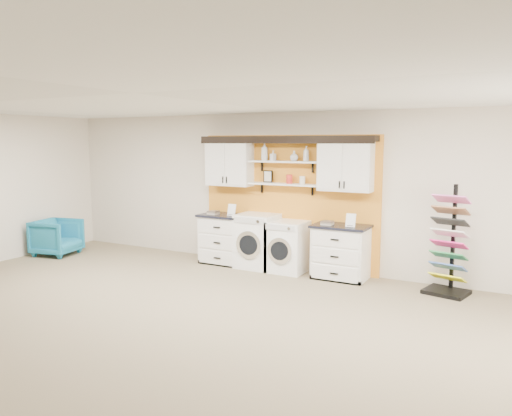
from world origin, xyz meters
The scene contains 22 objects.
floor centered at (0.00, 0.00, 0.00)m, with size 10.00×10.00×0.00m, color #85755A.
ceiling centered at (0.00, 0.00, 2.80)m, with size 10.00×10.00×0.00m, color white.
wall_back centered at (0.00, 4.00, 1.40)m, with size 10.00×10.00×0.00m, color beige.
accent_panel centered at (0.00, 3.96, 1.20)m, with size 3.40×0.07×2.40m, color orange.
upper_cabinet_left centered at (-1.13, 3.79, 1.88)m, with size 0.90×0.35×0.84m.
upper_cabinet_right centered at (1.13, 3.79, 1.88)m, with size 0.90×0.35×0.84m.
shelf_lower centered at (0.00, 3.80, 1.53)m, with size 1.32×0.28×0.03m, color white.
shelf_upper centered at (0.00, 3.80, 1.93)m, with size 1.32×0.28×0.03m, color white.
crown_molding centered at (0.00, 3.81, 2.33)m, with size 3.30×0.41×0.13m.
picture_frame centered at (-0.35, 3.85, 1.66)m, with size 0.18×0.02×0.22m.
canister_red centered at (0.10, 3.80, 1.62)m, with size 0.11×0.11×0.16m, color red.
canister_cream centered at (0.35, 3.80, 1.61)m, with size 0.10×0.10×0.14m, color silver.
base_cabinet_left centered at (-1.13, 3.64, 0.46)m, with size 0.95×0.66×0.93m.
base_cabinet_right centered at (1.13, 3.64, 0.45)m, with size 0.93×0.66×0.91m.
washer centered at (-0.45, 3.64, 0.49)m, with size 0.70×0.71×0.98m.
dryer centered at (0.16, 3.64, 0.45)m, with size 0.64×0.71×0.90m.
sample_rack centered at (2.83, 3.60, 0.53)m, with size 0.70×0.62×1.65m.
armchair centered at (-4.50, 2.58, 0.36)m, with size 0.78×0.80×0.73m, color teal.
soap_bottle_a centered at (-0.40, 3.80, 2.11)m, with size 0.12×0.13×0.32m, color silver.
soap_bottle_b centered at (-0.22, 3.80, 2.04)m, with size 0.08×0.08×0.18m, color silver.
soap_bottle_c centered at (0.19, 3.80, 2.03)m, with size 0.14×0.14×0.18m, color silver.
soap_bottle_d centered at (0.41, 3.80, 2.08)m, with size 0.10×0.10×0.26m, color silver.
Camera 1 is at (3.79, -4.20, 2.27)m, focal length 35.00 mm.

